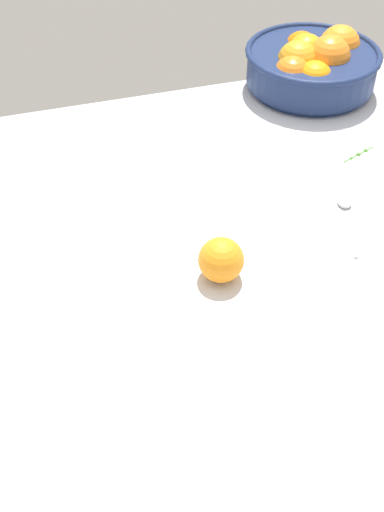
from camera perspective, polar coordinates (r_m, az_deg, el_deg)
The scene contains 5 objects.
ground_plane at distance 92.33cm, azimuth 1.68°, elevation -1.45°, with size 131.02×100.24×3.00cm, color silver.
fruit_bowl at distance 133.05cm, azimuth 10.77°, elevation 16.62°, with size 26.75×26.75×11.49cm.
loose_orange_1 at distance 87.41cm, azimuth 2.64°, elevation -0.35°, with size 6.42×6.42×6.42cm, color orange.
spoon at distance 102.07cm, azimuth 13.79°, elevation 3.73°, with size 6.06×13.50×1.00cm.
herb_sprig_1 at distance 116.64cm, azimuth 14.86°, elevation 8.96°, with size 7.28×3.07×0.85cm.
Camera 1 is at (-21.71, -61.72, 63.65)cm, focal length 44.38 mm.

